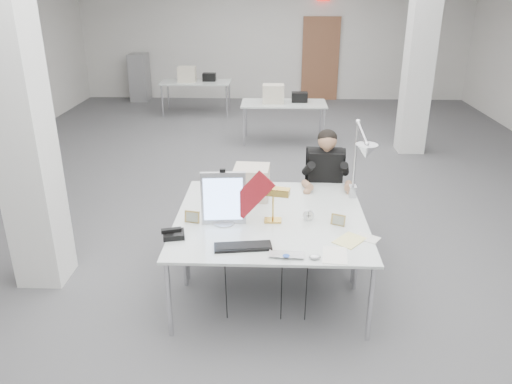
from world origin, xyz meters
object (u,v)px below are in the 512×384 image
(office_chair, at_px, (324,195))
(bankers_lamp, at_px, (273,203))
(desk_phone, at_px, (174,235))
(seated_person, at_px, (326,168))
(desk_main, at_px, (270,239))
(monitor, at_px, (223,198))
(beige_monitor, at_px, (252,182))
(architect_lamp, at_px, (359,163))
(laptop, at_px, (286,258))

(office_chair, height_order, bankers_lamp, bankers_lamp)
(bankers_lamp, bearing_deg, desk_phone, -145.75)
(office_chair, relative_size, seated_person, 1.17)
(desk_main, xyz_separation_m, monitor, (-0.43, 0.28, 0.27))
(monitor, distance_m, beige_monitor, 0.67)
(desk_phone, bearing_deg, architect_lamp, 10.74)
(laptop, height_order, bankers_lamp, bankers_lamp)
(office_chair, relative_size, monitor, 2.16)
(desk_main, relative_size, seated_person, 1.94)
(desk_main, distance_m, office_chair, 1.62)
(seated_person, distance_m, monitor, 1.56)
(office_chair, bearing_deg, architect_lamp, -70.06)
(beige_monitor, xyz_separation_m, architect_lamp, (1.05, -0.19, 0.29))
(bankers_lamp, bearing_deg, laptop, -68.73)
(bankers_lamp, distance_m, beige_monitor, 0.61)
(desk_main, height_order, architect_lamp, architect_lamp)
(monitor, bearing_deg, desk_phone, -149.73)
(laptop, relative_size, architect_lamp, 0.32)
(office_chair, relative_size, laptop, 3.78)
(laptop, height_order, beige_monitor, beige_monitor)
(office_chair, relative_size, desk_phone, 5.92)
(laptop, xyz_separation_m, architect_lamp, (0.72, 1.07, 0.45))
(desk_main, xyz_separation_m, seated_person, (0.61, 1.44, 0.16))
(desk_phone, xyz_separation_m, architect_lamp, (1.69, 0.73, 0.44))
(monitor, xyz_separation_m, bankers_lamp, (0.45, 0.06, -0.07))
(monitor, height_order, architect_lamp, architect_lamp)
(seated_person, distance_m, laptop, 1.86)
(seated_person, distance_m, desk_phone, 2.06)
(seated_person, xyz_separation_m, monitor, (-1.04, -1.16, 0.11))
(bankers_lamp, bearing_deg, seated_person, 73.98)
(seated_person, distance_m, bankers_lamp, 1.25)
(beige_monitor, relative_size, architect_lamp, 0.39)
(seated_person, xyz_separation_m, desk_phone, (-1.46, -1.45, -0.12))
(desk_main, relative_size, laptop, 6.23)
(beige_monitor, bearing_deg, bankers_lamp, -65.21)
(laptop, bearing_deg, desk_phone, 164.31)
(office_chair, xyz_separation_m, laptop, (-0.48, -1.85, 0.22))
(bankers_lamp, relative_size, beige_monitor, 1.04)
(monitor, distance_m, architect_lamp, 1.37)
(bankers_lamp, xyz_separation_m, architect_lamp, (0.83, 0.38, 0.27))
(desk_main, relative_size, office_chair, 1.65)
(beige_monitor, bearing_deg, architect_lamp, -6.89)
(seated_person, bearing_deg, office_chair, 92.76)
(desk_main, distance_m, beige_monitor, 0.95)
(bankers_lamp, bearing_deg, architect_lamp, 36.68)
(office_chair, xyz_separation_m, desk_phone, (-1.46, -1.50, 0.23))
(bankers_lamp, height_order, architect_lamp, architect_lamp)
(monitor, bearing_deg, beige_monitor, 65.31)
(monitor, relative_size, desk_phone, 2.74)
(monitor, distance_m, bankers_lamp, 0.46)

